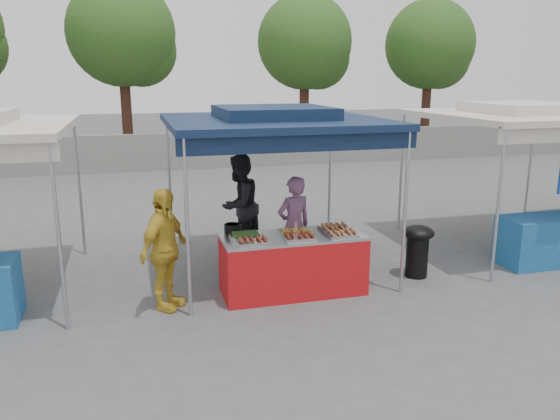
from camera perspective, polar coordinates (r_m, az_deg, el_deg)
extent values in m
plane|color=#505052|center=(8.01, 1.14, -8.31)|extent=(80.00, 80.00, 0.00)
cube|color=slate|center=(18.40, -8.62, 6.13)|extent=(40.00, 0.25, 1.20)
cylinder|color=#A7A7AE|center=(6.90, -9.65, -2.09)|extent=(0.05, 0.05, 2.30)
cylinder|color=#A7A7AE|center=(7.77, 12.93, -0.46)|extent=(0.05, 0.05, 2.30)
cylinder|color=#A7A7AE|center=(9.82, -11.46, 2.58)|extent=(0.05, 0.05, 2.30)
cylinder|color=#A7A7AE|center=(10.44, 5.21, 3.46)|extent=(0.05, 0.05, 2.30)
cube|color=#0E1D3A|center=(8.41, -0.73, 9.27)|extent=(3.20, 3.20, 0.10)
cube|color=#0E1D3A|center=(8.40, -0.73, 10.15)|extent=(1.65, 1.65, 0.18)
cube|color=#0E1D3A|center=(6.99, 2.40, 7.08)|extent=(3.20, 0.04, 0.25)
cylinder|color=#A7A7AE|center=(6.93, -22.09, -2.86)|extent=(0.05, 0.05, 2.30)
cylinder|color=#A7A7AE|center=(9.84, -20.20, 2.02)|extent=(0.05, 0.05, 2.30)
cylinder|color=#A7A7AE|center=(8.57, 21.82, 0.22)|extent=(0.05, 0.05, 2.30)
cylinder|color=#A7A7AE|center=(11.05, 12.53, 3.77)|extent=(0.05, 0.05, 2.30)
cylinder|color=#A7A7AE|center=(12.72, 24.63, 4.13)|extent=(0.05, 0.05, 2.30)
cube|color=beige|center=(10.49, 24.13, 8.99)|extent=(3.20, 3.20, 0.10)
cube|color=beige|center=(10.48, 24.20, 9.70)|extent=(1.65, 1.65, 0.18)
cube|color=#1B5691|center=(10.06, 26.60, -2.77)|extent=(1.80, 0.70, 0.80)
cylinder|color=#3A1F16|center=(20.21, -15.78, 10.45)|extent=(0.36, 0.36, 4.00)
sphere|color=#2D531B|center=(20.24, -16.25, 17.40)|extent=(3.66, 3.66, 3.66)
sphere|color=#2D531B|center=(20.41, -14.39, 15.87)|extent=(2.51, 2.51, 2.51)
cylinder|color=#3A1F16|center=(21.00, 2.53, 10.78)|extent=(0.36, 0.36, 3.80)
sphere|color=#2D531B|center=(21.00, 2.60, 17.15)|extent=(3.48, 3.48, 3.48)
sphere|color=#2D531B|center=(21.36, 4.01, 15.62)|extent=(2.39, 2.39, 2.39)
cylinder|color=#3A1F16|center=(23.05, 15.00, 10.58)|extent=(0.36, 0.36, 3.78)
sphere|color=#2D531B|center=(23.05, 15.37, 16.35)|extent=(3.46, 3.46, 3.46)
sphere|color=#2D531B|center=(23.51, 16.34, 14.91)|extent=(2.38, 2.38, 2.38)
cube|color=#AC1014|center=(7.78, 1.37, -5.81)|extent=(2.00, 0.80, 0.81)
cube|color=#A7A7AE|center=(7.65, 1.38, -2.81)|extent=(2.00, 0.80, 0.04)
cube|color=#B2B2B6|center=(7.26, -2.89, -3.37)|extent=(0.42, 0.30, 0.05)
cube|color=maroon|center=(7.25, -2.89, -3.09)|extent=(0.35, 0.25, 0.02)
cube|color=#B2B2B6|center=(7.44, 2.00, -2.94)|extent=(0.42, 0.30, 0.05)
cube|color=maroon|center=(7.42, 2.00, -2.67)|extent=(0.35, 0.25, 0.02)
cube|color=#B2B2B6|center=(7.63, 6.50, -2.59)|extent=(0.42, 0.30, 0.05)
cube|color=#9C5E35|center=(7.62, 6.51, -2.32)|extent=(0.35, 0.25, 0.02)
cube|color=#B2B2B6|center=(7.53, -3.59, -2.75)|extent=(0.42, 0.30, 0.05)
cube|color=#254E1A|center=(7.52, -3.59, -2.48)|extent=(0.35, 0.25, 0.02)
cube|color=#B2B2B6|center=(7.70, 1.57, -2.36)|extent=(0.42, 0.30, 0.05)
cube|color=#BD8321|center=(7.69, 1.58, -2.09)|extent=(0.35, 0.25, 0.02)
cube|color=#B2B2B6|center=(7.93, 5.72, -1.94)|extent=(0.42, 0.30, 0.05)
cube|color=#9C5E35|center=(7.92, 5.73, -1.68)|extent=(0.35, 0.25, 0.02)
cylinder|color=black|center=(7.75, -4.98, -1.96)|extent=(0.23, 0.23, 0.14)
cylinder|color=#A7A7AE|center=(7.34, 1.65, -3.00)|extent=(0.07, 0.07, 0.09)
cylinder|color=black|center=(8.68, 14.11, -4.69)|extent=(0.34, 0.34, 0.65)
ellipsoid|color=black|center=(8.57, 14.26, -2.27)|extent=(0.48, 0.48, 0.22)
cube|color=navy|center=(8.35, -3.24, -6.37)|extent=(0.47, 0.33, 0.28)
cube|color=navy|center=(8.56, 2.04, -5.64)|extent=(0.56, 0.39, 0.33)
cube|color=navy|center=(8.46, 2.06, -3.56)|extent=(0.53, 0.37, 0.32)
imported|color=#7A4E73|center=(8.36, 1.47, -1.71)|extent=(0.64, 0.50, 1.56)
imported|color=black|center=(9.33, -4.27, 0.51)|extent=(1.07, 1.07, 1.75)
imported|color=gold|center=(7.29, -11.99, -4.09)|extent=(0.89, 1.00, 1.63)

